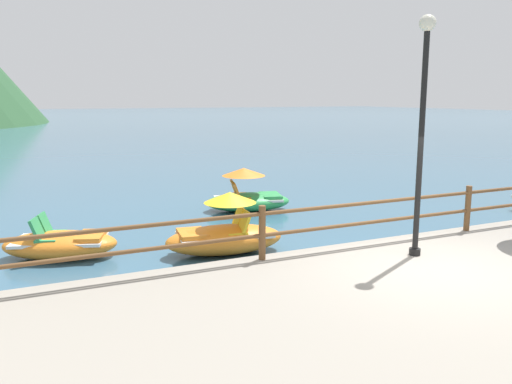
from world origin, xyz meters
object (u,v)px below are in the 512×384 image
Objects in this scene: lamp_post at (422,115)px; pedal_boat_2 at (248,197)px; pedal_boat_3 at (225,234)px; pedal_boat_4 at (61,244)px.

lamp_post reaches higher than pedal_boat_2.
lamp_post is 6.76m from pedal_boat_2.
pedal_boat_4 is (-3.07, 1.13, -0.14)m from pedal_boat_3.
lamp_post is at bearing -46.89° from pedal_boat_3.
pedal_boat_3 is (-2.55, 2.73, -2.46)m from lamp_post.
pedal_boat_2 is 4.12m from pedal_boat_3.
pedal_boat_4 is (-5.62, 3.85, -2.59)m from lamp_post.
pedal_boat_2 is at bearing 25.16° from pedal_boat_4.
pedal_boat_4 is at bearing 145.58° from lamp_post.
pedal_boat_4 is at bearing -154.84° from pedal_boat_2.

